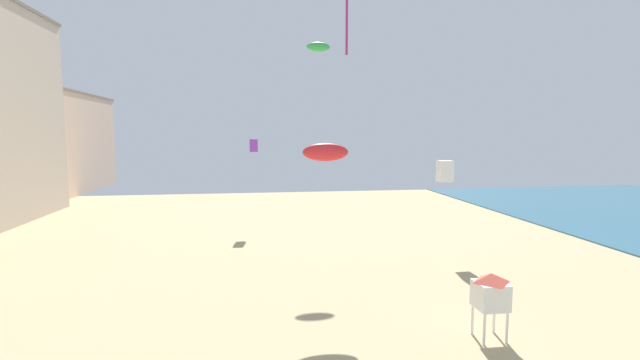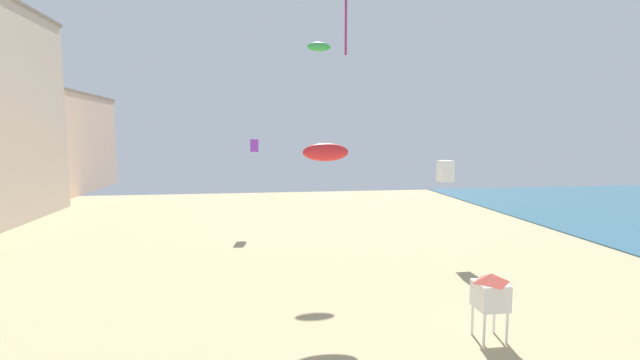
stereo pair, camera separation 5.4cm
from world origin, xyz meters
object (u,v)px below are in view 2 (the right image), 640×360
at_px(kite_red_parafoil, 326,152).
at_px(kite_purple_box, 254,145).
at_px(kite_white_box, 445,171).
at_px(lifeguard_stand, 491,292).
at_px(kite_green_parafoil, 319,47).

distance_m(kite_red_parafoil, kite_purple_box, 17.16).
xyz_separation_m(kite_purple_box, kite_white_box, (12.30, -10.79, -1.45)).
bearing_deg(lifeguard_stand, kite_red_parafoil, 115.31).
relative_size(lifeguard_stand, kite_red_parafoil, 1.13).
bearing_deg(kite_red_parafoil, kite_white_box, 34.20).
relative_size(lifeguard_stand, kite_purple_box, 2.38).
height_order(kite_green_parafoil, kite_white_box, kite_green_parafoil).
relative_size(kite_purple_box, kite_white_box, 0.78).
bearing_deg(kite_white_box, kite_red_parafoil, -145.80).
height_order(lifeguard_stand, kite_purple_box, kite_purple_box).
xyz_separation_m(kite_purple_box, kite_green_parafoil, (4.72, -5.64, 7.21)).
xyz_separation_m(kite_green_parafoil, kite_white_box, (7.58, -5.15, -8.66)).
bearing_deg(kite_green_parafoil, lifeguard_stand, -76.95).
relative_size(kite_purple_box, kite_green_parafoil, 0.63).
distance_m(lifeguard_stand, kite_purple_box, 25.13).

